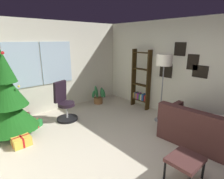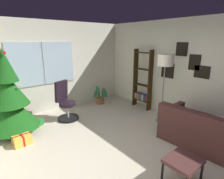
{
  "view_description": "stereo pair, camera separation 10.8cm",
  "coord_description": "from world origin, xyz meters",
  "px_view_note": "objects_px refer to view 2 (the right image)",
  "views": [
    {
      "loc": [
        -2.12,
        -2.01,
        2.12
      ],
      "look_at": [
        0.37,
        0.86,
        1.05
      ],
      "focal_mm": 28.6,
      "sensor_mm": 36.0,
      "label": 1
    },
    {
      "loc": [
        -2.04,
        -2.08,
        2.12
      ],
      "look_at": [
        0.37,
        0.86,
        1.05
      ],
      "focal_mm": 28.6,
      "sensor_mm": 36.0,
      "label": 2
    }
  ],
  "objects_px": {
    "holiday_tree": "(10,100)",
    "gift_box_gold": "(22,139)",
    "footstool": "(183,162)",
    "potted_plant": "(101,97)",
    "bookshelf": "(142,84)",
    "gift_box_red": "(24,116)",
    "floor_lamp": "(165,64)",
    "office_chair": "(66,105)",
    "gift_box_green": "(35,123)",
    "couch": "(221,135)"
  },
  "relations": [
    {
      "from": "couch",
      "to": "potted_plant",
      "type": "relative_size",
      "value": 3.2
    },
    {
      "from": "couch",
      "to": "footstool",
      "type": "distance_m",
      "value": 1.38
    },
    {
      "from": "footstool",
      "to": "gift_box_red",
      "type": "distance_m",
      "value": 4.05
    },
    {
      "from": "gift_box_green",
      "to": "office_chair",
      "type": "bearing_deg",
      "value": -5.16
    },
    {
      "from": "potted_plant",
      "to": "gift_box_red",
      "type": "bearing_deg",
      "value": 175.64
    },
    {
      "from": "gift_box_red",
      "to": "gift_box_gold",
      "type": "distance_m",
      "value": 1.2
    },
    {
      "from": "gift_box_red",
      "to": "floor_lamp",
      "type": "height_order",
      "value": "floor_lamp"
    },
    {
      "from": "gift_box_red",
      "to": "gift_box_gold",
      "type": "xyz_separation_m",
      "value": [
        -0.33,
        -1.15,
        -0.03
      ]
    },
    {
      "from": "gift_box_green",
      "to": "couch",
      "type": "bearing_deg",
      "value": -51.95
    },
    {
      "from": "footstool",
      "to": "holiday_tree",
      "type": "height_order",
      "value": "holiday_tree"
    },
    {
      "from": "gift_box_red",
      "to": "holiday_tree",
      "type": "bearing_deg",
      "value": -123.04
    },
    {
      "from": "footstool",
      "to": "holiday_tree",
      "type": "relative_size",
      "value": 0.22
    },
    {
      "from": "gift_box_gold",
      "to": "floor_lamp",
      "type": "height_order",
      "value": "floor_lamp"
    },
    {
      "from": "gift_box_green",
      "to": "office_chair",
      "type": "distance_m",
      "value": 0.88
    },
    {
      "from": "gift_box_green",
      "to": "office_chair",
      "type": "xyz_separation_m",
      "value": [
        0.82,
        -0.07,
        0.32
      ]
    },
    {
      "from": "gift_box_gold",
      "to": "bookshelf",
      "type": "bearing_deg",
      "value": -2.98
    },
    {
      "from": "footstool",
      "to": "bookshelf",
      "type": "relative_size",
      "value": 0.28
    },
    {
      "from": "gift_box_green",
      "to": "floor_lamp",
      "type": "bearing_deg",
      "value": -33.77
    },
    {
      "from": "gift_box_gold",
      "to": "office_chair",
      "type": "relative_size",
      "value": 0.33
    },
    {
      "from": "holiday_tree",
      "to": "gift_box_red",
      "type": "xyz_separation_m",
      "value": [
        0.35,
        0.54,
        -0.68
      ]
    },
    {
      "from": "office_chair",
      "to": "potted_plant",
      "type": "relative_size",
      "value": 1.68
    },
    {
      "from": "gift_box_red",
      "to": "office_chair",
      "type": "bearing_deg",
      "value": -32.91
    },
    {
      "from": "bookshelf",
      "to": "gift_box_red",
      "type": "bearing_deg",
      "value": 157.26
    },
    {
      "from": "gift_box_red",
      "to": "potted_plant",
      "type": "relative_size",
      "value": 0.5
    },
    {
      "from": "footstool",
      "to": "potted_plant",
      "type": "relative_size",
      "value": 0.82
    },
    {
      "from": "couch",
      "to": "gift_box_red",
      "type": "xyz_separation_m",
      "value": [
        -2.71,
        3.85,
        -0.17
      ]
    },
    {
      "from": "gift_box_gold",
      "to": "bookshelf",
      "type": "xyz_separation_m",
      "value": [
        3.52,
        -0.18,
        0.69
      ]
    },
    {
      "from": "office_chair",
      "to": "bookshelf",
      "type": "bearing_deg",
      "value": -17.95
    },
    {
      "from": "holiday_tree",
      "to": "potted_plant",
      "type": "relative_size",
      "value": 3.82
    },
    {
      "from": "floor_lamp",
      "to": "gift_box_green",
      "type": "bearing_deg",
      "value": 146.23
    },
    {
      "from": "couch",
      "to": "gift_box_red",
      "type": "distance_m",
      "value": 4.71
    },
    {
      "from": "couch",
      "to": "holiday_tree",
      "type": "height_order",
      "value": "holiday_tree"
    },
    {
      "from": "holiday_tree",
      "to": "bookshelf",
      "type": "bearing_deg",
      "value": -12.71
    },
    {
      "from": "holiday_tree",
      "to": "gift_box_gold",
      "type": "xyz_separation_m",
      "value": [
        0.02,
        -0.61,
        -0.71
      ]
    },
    {
      "from": "bookshelf",
      "to": "potted_plant",
      "type": "relative_size",
      "value": 2.9
    },
    {
      "from": "office_chair",
      "to": "bookshelf",
      "type": "relative_size",
      "value": 0.58
    },
    {
      "from": "holiday_tree",
      "to": "office_chair",
      "type": "xyz_separation_m",
      "value": [
        1.29,
        -0.07,
        -0.4
      ]
    },
    {
      "from": "bookshelf",
      "to": "footstool",
      "type": "bearing_deg",
      "value": -126.77
    },
    {
      "from": "gift_box_green",
      "to": "potted_plant",
      "type": "xyz_separation_m",
      "value": [
        2.28,
        0.35,
        0.14
      ]
    },
    {
      "from": "footstool",
      "to": "gift_box_gold",
      "type": "relative_size",
      "value": 1.47
    },
    {
      "from": "footstool",
      "to": "holiday_tree",
      "type": "distance_m",
      "value": 3.72
    },
    {
      "from": "holiday_tree",
      "to": "gift_box_gold",
      "type": "height_order",
      "value": "holiday_tree"
    },
    {
      "from": "couch",
      "to": "gift_box_green",
      "type": "height_order",
      "value": "couch"
    },
    {
      "from": "footstool",
      "to": "gift_box_red",
      "type": "relative_size",
      "value": 1.65
    },
    {
      "from": "potted_plant",
      "to": "bookshelf",
      "type": "bearing_deg",
      "value": -55.75
    },
    {
      "from": "couch",
      "to": "gift_box_gold",
      "type": "xyz_separation_m",
      "value": [
        -3.04,
        2.69,
        -0.19
      ]
    },
    {
      "from": "office_chair",
      "to": "couch",
      "type": "bearing_deg",
      "value": -61.29
    },
    {
      "from": "gift_box_green",
      "to": "bookshelf",
      "type": "height_order",
      "value": "bookshelf"
    },
    {
      "from": "floor_lamp",
      "to": "holiday_tree",
      "type": "bearing_deg",
      "value": 150.37
    },
    {
      "from": "holiday_tree",
      "to": "bookshelf",
      "type": "distance_m",
      "value": 3.62
    }
  ]
}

